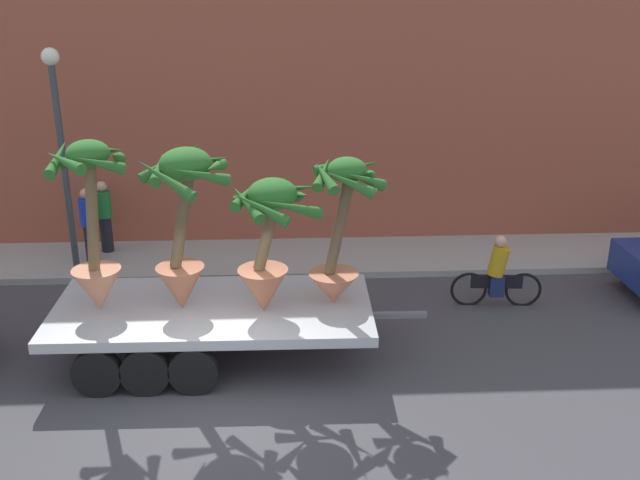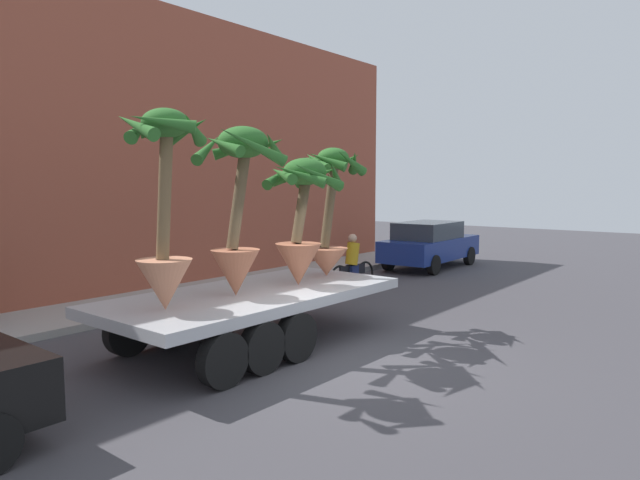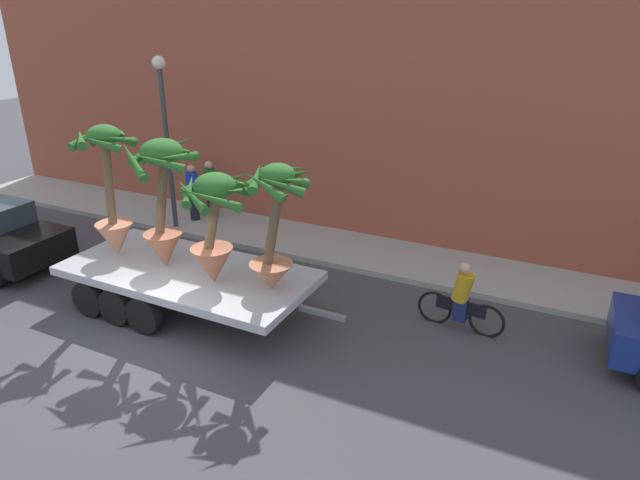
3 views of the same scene
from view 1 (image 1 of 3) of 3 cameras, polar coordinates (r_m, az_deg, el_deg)
The scene contains 12 objects.
ground_plane at distance 11.91m, azimuth -7.43°, elevation -12.97°, with size 60.00×60.00×0.00m, color #423F44.
sidewalk at distance 17.28m, azimuth -5.99°, elevation -1.45°, with size 24.00×2.20×0.15m, color #A39E99.
building_facade at distance 17.93m, azimuth -6.17°, elevation 11.59°, with size 24.00×1.20×7.51m, color #9E4C38.
flatbed_trailer at distance 13.09m, azimuth -9.29°, elevation -5.90°, with size 6.51×2.62×0.98m.
potted_palm_rear at distance 12.69m, azimuth -17.09°, elevation 0.65°, with size 1.33×1.33×2.96m.
potted_palm_middle at distance 12.44m, azimuth 1.54°, elevation 0.53°, with size 1.31×1.34×2.61m.
potted_palm_front at distance 12.16m, azimuth -4.04°, elevation -0.16°, with size 1.57×1.70×2.34m.
potted_palm_extra at distance 12.34m, azimuth -10.49°, elevation 1.32°, with size 1.62×1.77×2.82m.
cyclist at distance 15.26m, azimuth 13.53°, elevation -2.63°, with size 1.84×0.37×1.54m.
pedestrian_near_gate at distance 17.86m, azimuth -16.31°, elevation 1.85°, with size 0.36×0.36×1.71m.
pedestrian_far_left at distance 17.39m, azimuth -17.42°, elevation 1.23°, with size 0.36×0.36×1.71m.
street_lamp at distance 16.21m, azimuth -19.43°, elevation 7.67°, with size 0.36×0.36×4.83m.
Camera 1 is at (1.02, -9.87, 6.59)m, focal length 41.44 mm.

